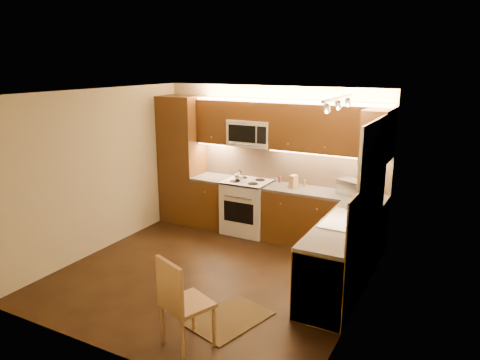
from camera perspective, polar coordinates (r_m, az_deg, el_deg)
The scene contains 37 objects.
floor at distance 6.45m, azimuth -3.54°, elevation -11.75°, with size 4.00×4.00×0.01m, color black.
ceiling at distance 5.79m, azimuth -3.93°, elevation 10.98°, with size 4.00×4.00×0.01m, color beige.
wall_back at distance 7.73m, azimuth 4.05°, elevation 2.55°, with size 4.00×0.01×2.50m, color #C1B78D.
wall_front at distance 4.51m, azimuth -17.20°, elevation -7.06°, with size 4.00×0.01×2.50m, color #C1B78D.
wall_left at distance 7.22m, azimuth -17.38°, elevation 1.05°, with size 0.01×4.00×2.50m, color #C1B78D.
wall_right at distance 5.28m, azimuth 15.17°, elevation -3.73°, with size 0.01×4.00×2.50m, color #C1B78D.
pantry at distance 8.29m, azimuth -7.31°, elevation 2.59°, with size 0.70×0.60×2.30m, color #4B2B10.
base_cab_back_left at distance 8.12m, azimuth -3.32°, elevation -2.82°, with size 0.62×0.60×0.86m, color #4B2B10.
counter_back_left at distance 8.00m, azimuth -3.37°, elevation 0.26°, with size 0.62×0.60×0.04m, color #353230.
base_cab_back_right at distance 7.33m, azimuth 10.45°, elevation -5.01°, with size 1.92×0.60×0.86m, color #4B2B10.
counter_back_right at distance 7.19m, azimuth 10.62°, elevation -1.64°, with size 1.92×0.60×0.04m, color #353230.
base_cab_right at distance 6.00m, azimuth 12.70°, elevation -9.70°, with size 0.60×2.00×0.86m, color #4B2B10.
counter_right at distance 5.83m, azimuth 12.95°, elevation -5.66°, with size 0.60×2.00×0.04m, color #353230.
dishwasher at distance 5.39m, azimuth 10.65°, elevation -12.51°, with size 0.58×0.60×0.84m, color silver.
backsplash_back at distance 7.60m, azimuth 6.43°, elevation 1.90°, with size 3.30×0.02×0.60m, color tan.
backsplash_right at distance 5.67m, azimuth 15.96°, elevation -3.04°, with size 0.02×2.00×0.60m, color tan.
upper_cab_back_left at distance 7.92m, azimuth -3.01°, elevation 7.45°, with size 0.62×0.35×0.75m, color #4B2B10.
upper_cab_back_right at distance 7.10m, azimuth 11.30°, elevation 6.35°, with size 1.92×0.35×0.75m, color #4B2B10.
upper_cab_bridge at distance 7.56m, azimuth 1.52°, elevation 8.80°, with size 0.76×0.35×0.31m, color #4B2B10.
upper_cab_right_corner at distance 6.51m, azimuth 16.85°, elevation 5.26°, with size 0.35×0.50×0.75m, color #4B2B10.
stove at distance 7.77m, azimuth 0.95°, elevation -3.38°, with size 0.76×0.65×0.92m, color silver, non-canonical shape.
microwave at distance 7.60m, azimuth 1.45°, elevation 5.98°, with size 0.76×0.38×0.44m, color silver, non-canonical shape.
window_frame at distance 5.71m, azimuth 16.51°, elevation 1.21°, with size 0.03×1.44×1.24m, color silver.
window_blinds at distance 5.71m, azimuth 16.32°, elevation 1.23°, with size 0.02×1.36×1.16m, color silver.
sink at distance 5.94m, azimuth 13.38°, elevation -4.35°, with size 0.52×0.86×0.15m, color silver, non-canonical shape.
faucet at distance 5.88m, azimuth 15.12°, elevation -3.89°, with size 0.20×0.04×0.30m, color silver, non-canonical shape.
track_light_bar at distance 5.53m, azimuth 12.37°, elevation 10.10°, with size 0.04×1.20×0.03m, color silver.
kettle at distance 7.62m, azimuth -0.13°, elevation 0.58°, with size 0.16×0.16×0.19m, color silver, non-canonical shape.
toaster_oven at distance 7.10m, azimuth 14.02°, elevation -0.88°, with size 0.39×0.29×0.24m, color silver.
knife_block at distance 7.33m, azimuth 6.77°, elevation -0.18°, with size 0.09×0.15×0.20m, color #A4864A.
spice_jar_a at distance 7.65m, azimuth 4.73°, elevation 0.04°, with size 0.04×0.04×0.08m, color silver.
spice_jar_b at distance 7.63m, azimuth 5.13°, elevation 0.09°, with size 0.05×0.05×0.11m, color brown.
spice_jar_c at distance 7.49m, azimuth 7.37°, elevation -0.33°, with size 0.04×0.04×0.09m, color silver.
spice_jar_d at distance 7.43m, azimuth 8.17°, elevation -0.41°, with size 0.05×0.05×0.11m, color olive.
soap_bottle at distance 6.20m, azimuth 16.35°, elevation -3.50°, with size 0.09×0.09×0.20m, color silver.
rug at distance 5.42m, azimuth -1.29°, elevation -17.19°, with size 0.61×0.92×0.01m, color black.
dining_chair at distance 4.79m, azimuth -6.67°, elevation -15.07°, with size 0.44×0.44×1.00m, color #A4864A, non-canonical shape.
Camera 1 is at (3.04, -4.91, 2.87)m, focal length 33.66 mm.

